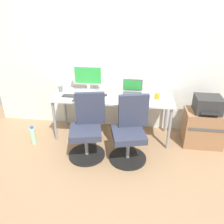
% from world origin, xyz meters
% --- Properties ---
extents(ground_plane, '(5.28, 5.28, 0.00)m').
position_xyz_m(ground_plane, '(0.00, 0.00, 0.00)').
color(ground_plane, '#9E7A56').
extents(back_wall, '(4.40, 0.04, 2.60)m').
position_xyz_m(back_wall, '(0.00, 0.39, 1.30)').
color(back_wall, silver).
rests_on(back_wall, ground).
extents(desk, '(1.89, 0.62, 0.73)m').
position_xyz_m(desk, '(0.00, 0.00, 0.66)').
color(desk, silver).
rests_on(desk, ground).
extents(office_chair_left, '(0.54, 0.54, 0.94)m').
position_xyz_m(office_chair_left, '(-0.29, -0.54, 0.42)').
color(office_chair_left, black).
rests_on(office_chair_left, ground).
extents(office_chair_right, '(0.54, 0.54, 0.94)m').
position_xyz_m(office_chair_right, '(0.32, -0.54, 0.42)').
color(office_chair_right, black).
rests_on(office_chair_right, ground).
extents(side_cabinet, '(0.59, 0.43, 0.57)m').
position_xyz_m(side_cabinet, '(1.44, -0.04, 0.29)').
color(side_cabinet, '#996B47').
rests_on(side_cabinet, ground).
extents(printer, '(0.38, 0.40, 0.24)m').
position_xyz_m(printer, '(1.44, -0.04, 0.69)').
color(printer, '#2D2D2D').
rests_on(printer, side_cabinet).
extents(water_bottle_on_floor, '(0.09, 0.09, 0.31)m').
position_xyz_m(water_bottle_on_floor, '(-1.23, -0.40, 0.15)').
color(water_bottle_on_floor, '#A5D8B2').
rests_on(water_bottle_on_floor, ground).
extents(desktop_monitor, '(0.48, 0.18, 0.43)m').
position_xyz_m(desktop_monitor, '(-0.42, 0.17, 0.98)').
color(desktop_monitor, silver).
rests_on(desktop_monitor, desk).
extents(open_laptop, '(0.31, 0.27, 0.22)m').
position_xyz_m(open_laptop, '(0.30, 0.15, 0.78)').
color(open_laptop, '#4C4C51').
rests_on(open_laptop, desk).
extents(keyboard_by_monitor, '(0.34, 0.12, 0.02)m').
position_xyz_m(keyboard_by_monitor, '(-0.40, -0.23, 0.74)').
color(keyboard_by_monitor, '#2D2D2D').
rests_on(keyboard_by_monitor, desk).
extents(keyboard_by_laptop, '(0.34, 0.12, 0.02)m').
position_xyz_m(keyboard_by_laptop, '(-0.61, -0.09, 0.74)').
color(keyboard_by_laptop, '#2D2D2D').
rests_on(keyboard_by_laptop, desk).
extents(mouse_by_monitor, '(0.06, 0.10, 0.03)m').
position_xyz_m(mouse_by_monitor, '(-0.11, 0.01, 0.74)').
color(mouse_by_monitor, '#2D2D2D').
rests_on(mouse_by_monitor, desk).
extents(mouse_by_laptop, '(0.06, 0.10, 0.03)m').
position_xyz_m(mouse_by_laptop, '(0.46, -0.12, 0.74)').
color(mouse_by_laptop, silver).
rests_on(mouse_by_laptop, desk).
extents(coffee_mug, '(0.08, 0.08, 0.09)m').
position_xyz_m(coffee_mug, '(0.69, -0.02, 0.77)').
color(coffee_mug, orange).
rests_on(coffee_mug, desk).
extents(pen_cup, '(0.07, 0.07, 0.10)m').
position_xyz_m(pen_cup, '(-0.87, 0.07, 0.78)').
color(pen_cup, slate).
rests_on(pen_cup, desk).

